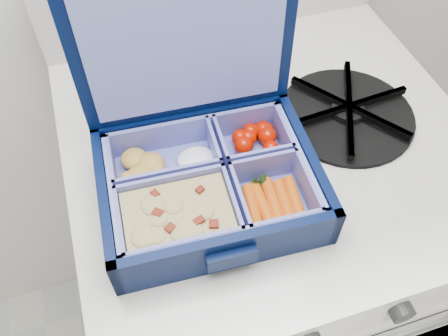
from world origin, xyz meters
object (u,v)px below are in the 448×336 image
object	(u,v)px
stove	(252,263)
bento_box	(209,184)
burner_grate	(348,110)
fork	(209,103)

from	to	relation	value
stove	bento_box	bearing A→B (deg)	-140.10
bento_box	burner_grate	bearing A→B (deg)	21.50
burner_grate	fork	size ratio (longest dim) A/B	1.06
stove	burner_grate	distance (m)	0.45
burner_grate	stove	bearing A→B (deg)	172.00
bento_box	stove	bearing A→B (deg)	43.05
stove	bento_box	world-z (taller)	bento_box
stove	burner_grate	size ratio (longest dim) A/B	4.40
stove	bento_box	size ratio (longest dim) A/B	3.29
bento_box	burner_grate	world-z (taller)	bento_box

